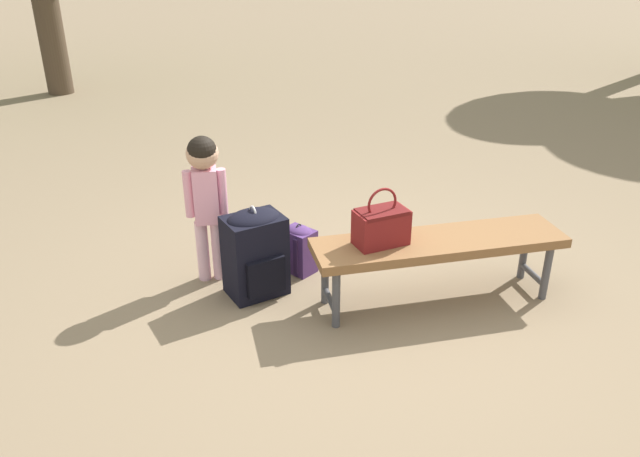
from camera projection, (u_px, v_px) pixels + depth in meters
The scene contains 6 objects.
ground_plane at pixel (367, 299), 4.12m from camera, with size 40.00×40.00×0.00m, color #7F6B51.
park_bench at pixel (439, 247), 3.94m from camera, with size 1.65×0.83×0.45m.
handbag at pixel (381, 225), 3.79m from camera, with size 0.37×0.31×0.37m.
child_standing at pixel (205, 186), 4.07m from camera, with size 0.27×0.21×1.02m.
backpack_large at pixel (255, 251), 4.06m from camera, with size 0.46×0.43×0.63m.
backpack_small at pixel (299, 248), 4.38m from camera, with size 0.27×0.26×0.37m.
Camera 1 is at (0.14, 3.52, 2.21)m, focal length 35.28 mm.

